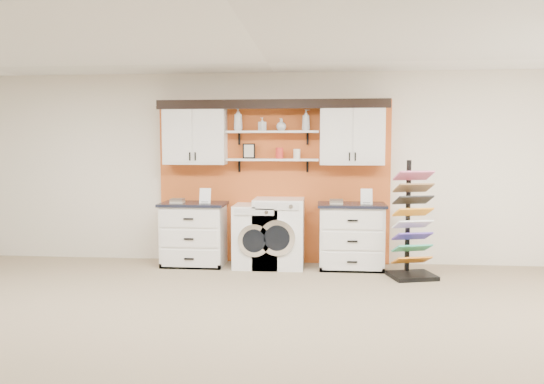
# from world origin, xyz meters

# --- Properties ---
(floor) EXTENTS (10.00, 10.00, 0.00)m
(floor) POSITION_xyz_m (0.00, 0.00, 0.00)
(floor) COLOR #8B775E
(floor) RESTS_ON ground
(wall_back) EXTENTS (10.00, 0.00, 10.00)m
(wall_back) POSITION_xyz_m (0.00, 4.00, 1.40)
(wall_back) COLOR silver
(wall_back) RESTS_ON floor
(accent_panel) EXTENTS (3.40, 0.07, 2.40)m
(accent_panel) POSITION_xyz_m (0.00, 3.96, 1.20)
(accent_panel) COLOR #C55721
(accent_panel) RESTS_ON wall_back
(upper_cabinet_left) EXTENTS (0.90, 0.35, 0.84)m
(upper_cabinet_left) POSITION_xyz_m (-1.13, 3.79, 1.88)
(upper_cabinet_left) COLOR white
(upper_cabinet_left) RESTS_ON wall_back
(upper_cabinet_right) EXTENTS (0.90, 0.35, 0.84)m
(upper_cabinet_right) POSITION_xyz_m (1.13, 3.79, 1.88)
(upper_cabinet_right) COLOR white
(upper_cabinet_right) RESTS_ON wall_back
(shelf_lower) EXTENTS (1.32, 0.28, 0.03)m
(shelf_lower) POSITION_xyz_m (0.00, 3.80, 1.53)
(shelf_lower) COLOR white
(shelf_lower) RESTS_ON wall_back
(shelf_upper) EXTENTS (1.32, 0.28, 0.03)m
(shelf_upper) POSITION_xyz_m (0.00, 3.80, 1.93)
(shelf_upper) COLOR white
(shelf_upper) RESTS_ON wall_back
(crown_molding) EXTENTS (3.30, 0.41, 0.13)m
(crown_molding) POSITION_xyz_m (0.00, 3.81, 2.33)
(crown_molding) COLOR black
(crown_molding) RESTS_ON wall_back
(picture_frame) EXTENTS (0.18, 0.02, 0.22)m
(picture_frame) POSITION_xyz_m (-0.35, 3.85, 1.66)
(picture_frame) COLOR black
(picture_frame) RESTS_ON shelf_lower
(canister_red) EXTENTS (0.11, 0.11, 0.16)m
(canister_red) POSITION_xyz_m (0.10, 3.80, 1.62)
(canister_red) COLOR red
(canister_red) RESTS_ON shelf_lower
(canister_cream) EXTENTS (0.10, 0.10, 0.14)m
(canister_cream) POSITION_xyz_m (0.35, 3.80, 1.61)
(canister_cream) COLOR silver
(canister_cream) RESTS_ON shelf_lower
(base_cabinet_left) EXTENTS (0.93, 0.66, 0.91)m
(base_cabinet_left) POSITION_xyz_m (-1.13, 3.64, 0.46)
(base_cabinet_left) COLOR white
(base_cabinet_left) RESTS_ON floor
(base_cabinet_right) EXTENTS (0.94, 0.66, 0.92)m
(base_cabinet_right) POSITION_xyz_m (1.13, 3.64, 0.46)
(base_cabinet_right) COLOR white
(base_cabinet_right) RESTS_ON floor
(washer) EXTENTS (0.64, 0.71, 0.89)m
(washer) POSITION_xyz_m (-0.21, 3.64, 0.45)
(washer) COLOR white
(washer) RESTS_ON floor
(dryer) EXTENTS (0.70, 0.71, 0.98)m
(dryer) POSITION_xyz_m (0.11, 3.64, 0.49)
(dryer) COLOR white
(dryer) RESTS_ON floor
(sample_rack) EXTENTS (0.66, 0.59, 1.54)m
(sample_rack) POSITION_xyz_m (1.89, 3.18, 0.50)
(sample_rack) COLOR black
(sample_rack) RESTS_ON floor
(soap_bottle_a) EXTENTS (0.18, 0.18, 0.33)m
(soap_bottle_a) POSITION_xyz_m (-0.50, 3.80, 2.11)
(soap_bottle_a) COLOR silver
(soap_bottle_a) RESTS_ON shelf_upper
(soap_bottle_b) EXTENTS (0.12, 0.12, 0.19)m
(soap_bottle_b) POSITION_xyz_m (-0.15, 3.80, 2.04)
(soap_bottle_b) COLOR silver
(soap_bottle_b) RESTS_ON shelf_upper
(soap_bottle_c) EXTENTS (0.19, 0.19, 0.18)m
(soap_bottle_c) POSITION_xyz_m (0.13, 3.80, 2.03)
(soap_bottle_c) COLOR silver
(soap_bottle_c) RESTS_ON shelf_upper
(soap_bottle_d) EXTENTS (0.14, 0.14, 0.30)m
(soap_bottle_d) POSITION_xyz_m (0.48, 3.80, 2.10)
(soap_bottle_d) COLOR silver
(soap_bottle_d) RESTS_ON shelf_upper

